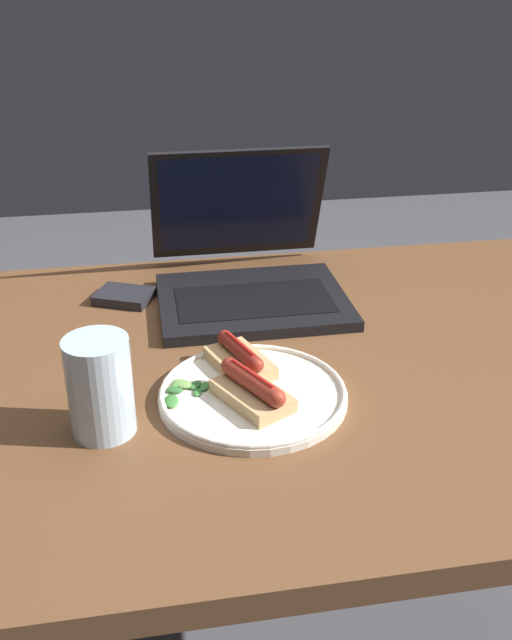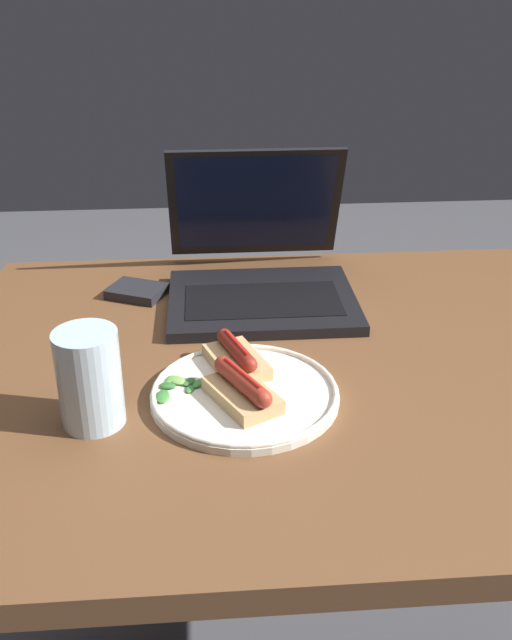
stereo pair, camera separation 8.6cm
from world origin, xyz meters
The scene contains 8 objects.
desk centered at (0.00, 0.00, 0.67)m, with size 1.19×0.83×0.73m.
laptop centered at (-0.12, 0.24, 0.77)m, with size 0.31×0.34×0.24m.
plate centered at (-0.17, -0.09, 0.74)m, with size 0.25×0.25×0.02m.
sausage_toast_left centered at (-0.17, -0.12, 0.76)m, with size 0.11×0.12×0.05m.
sausage_toast_middle centered at (-0.17, -0.03, 0.76)m, with size 0.10×0.12×0.04m.
salad_pile centered at (-0.26, -0.08, 0.74)m, with size 0.07×0.07×0.01m.
drinking_glass centered at (-0.36, -0.13, 0.79)m, with size 0.08×0.08×0.13m.
external_drive centered at (-0.33, 0.25, 0.74)m, with size 0.11×0.10×0.02m.
Camera 2 is at (-0.21, -0.89, 1.25)m, focal length 40.00 mm.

